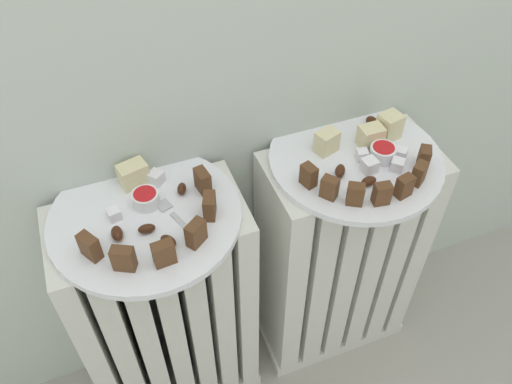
# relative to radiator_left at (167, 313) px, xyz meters

# --- Properties ---
(radiator_left) EXTENTS (0.33, 0.17, 0.55)m
(radiator_left) POSITION_rel_radiator_left_xyz_m (0.00, 0.00, 0.00)
(radiator_left) COLOR silver
(radiator_left) RESTS_ON ground_plane
(radiator_right) EXTENTS (0.33, 0.17, 0.55)m
(radiator_right) POSITION_rel_radiator_left_xyz_m (0.37, -0.00, 0.00)
(radiator_right) COLOR silver
(radiator_right) RESTS_ON ground_plane
(plate_left) EXTENTS (0.30, 0.30, 0.01)m
(plate_left) POSITION_rel_radiator_left_xyz_m (-0.00, 0.00, 0.29)
(plate_left) COLOR white
(plate_left) RESTS_ON radiator_left
(plate_right) EXTENTS (0.30, 0.30, 0.01)m
(plate_right) POSITION_rel_radiator_left_xyz_m (0.37, 0.00, 0.29)
(plate_right) COLOR white
(plate_right) RESTS_ON radiator_right
(dark_cake_slice_left_0) EXTENTS (0.03, 0.04, 0.04)m
(dark_cake_slice_left_0) POSITION_rel_radiator_left_xyz_m (-0.09, -0.05, 0.31)
(dark_cake_slice_left_0) COLOR #56351E
(dark_cake_slice_left_0) RESTS_ON plate_left
(dark_cake_slice_left_1) EXTENTS (0.04, 0.03, 0.04)m
(dark_cake_slice_left_1) POSITION_rel_radiator_left_xyz_m (-0.05, -0.09, 0.31)
(dark_cake_slice_left_1) COLOR #56351E
(dark_cake_slice_left_1) RESTS_ON plate_left
(dark_cake_slice_left_2) EXTENTS (0.03, 0.02, 0.04)m
(dark_cake_slice_left_2) POSITION_rel_radiator_left_xyz_m (0.01, -0.10, 0.31)
(dark_cake_slice_left_2) COLOR #56351E
(dark_cake_slice_left_2) RESTS_ON plate_left
(dark_cake_slice_left_3) EXTENTS (0.04, 0.03, 0.04)m
(dark_cake_slice_left_3) POSITION_rel_radiator_left_xyz_m (0.06, -0.08, 0.31)
(dark_cake_slice_left_3) COLOR #56351E
(dark_cake_slice_left_3) RESTS_ON plate_left
(dark_cake_slice_left_4) EXTENTS (0.03, 0.04, 0.04)m
(dark_cake_slice_left_4) POSITION_rel_radiator_left_xyz_m (0.10, -0.04, 0.31)
(dark_cake_slice_left_4) COLOR #56351E
(dark_cake_slice_left_4) RESTS_ON plate_left
(dark_cake_slice_left_5) EXTENTS (0.02, 0.03, 0.04)m
(dark_cake_slice_left_5) POSITION_rel_radiator_left_xyz_m (0.10, 0.02, 0.31)
(dark_cake_slice_left_5) COLOR #56351E
(dark_cake_slice_left_5) RESTS_ON plate_left
(marble_cake_slice_left_0) EXTENTS (0.05, 0.04, 0.04)m
(marble_cake_slice_left_0) POSITION_rel_radiator_left_xyz_m (0.00, 0.07, 0.31)
(marble_cake_slice_left_0) COLOR beige
(marble_cake_slice_left_0) RESTS_ON plate_left
(turkish_delight_left_0) EXTENTS (0.02, 0.02, 0.02)m
(turkish_delight_left_0) POSITION_rel_radiator_left_xyz_m (-0.04, 0.01, 0.30)
(turkish_delight_left_0) COLOR white
(turkish_delight_left_0) RESTS_ON plate_left
(turkish_delight_left_1) EXTENTS (0.03, 0.03, 0.02)m
(turkish_delight_left_1) POSITION_rel_radiator_left_xyz_m (0.03, 0.06, 0.30)
(turkish_delight_left_1) COLOR white
(turkish_delight_left_1) RESTS_ON plate_left
(medjool_date_left_0) EXTENTS (0.02, 0.03, 0.02)m
(medjool_date_left_0) POSITION_rel_radiator_left_xyz_m (-0.05, -0.03, 0.30)
(medjool_date_left_0) COLOR #3D1E0F
(medjool_date_left_0) RESTS_ON plate_left
(medjool_date_left_1) EXTENTS (0.02, 0.03, 0.02)m
(medjool_date_left_1) POSITION_rel_radiator_left_xyz_m (0.07, 0.02, 0.30)
(medjool_date_left_1) COLOR #3D1E0F
(medjool_date_left_1) RESTS_ON plate_left
(medjool_date_left_2) EXTENTS (0.03, 0.03, 0.02)m
(medjool_date_left_2) POSITION_rel_radiator_left_xyz_m (0.02, -0.07, 0.30)
(medjool_date_left_2) COLOR #3D1E0F
(medjool_date_left_2) RESTS_ON plate_left
(medjool_date_left_3) EXTENTS (0.03, 0.02, 0.01)m
(medjool_date_left_3) POSITION_rel_radiator_left_xyz_m (-0.00, -0.04, 0.30)
(medjool_date_left_3) COLOR #3D1E0F
(medjool_date_left_3) RESTS_ON plate_left
(jam_bowl_left) EXTENTS (0.04, 0.04, 0.02)m
(jam_bowl_left) POSITION_rel_radiator_left_xyz_m (0.01, 0.02, 0.31)
(jam_bowl_left) COLOR white
(jam_bowl_left) RESTS_ON plate_left
(dark_cake_slice_right_0) EXTENTS (0.02, 0.03, 0.04)m
(dark_cake_slice_right_0) POSITION_rel_radiator_left_xyz_m (0.27, -0.03, 0.31)
(dark_cake_slice_right_0) COLOR #56351E
(dark_cake_slice_right_0) RESTS_ON plate_right
(dark_cake_slice_right_1) EXTENTS (0.03, 0.03, 0.04)m
(dark_cake_slice_right_1) POSITION_rel_radiator_left_xyz_m (0.29, -0.07, 0.31)
(dark_cake_slice_right_1) COLOR #56351E
(dark_cake_slice_right_1) RESTS_ON plate_right
(dark_cake_slice_right_2) EXTENTS (0.03, 0.03, 0.04)m
(dark_cake_slice_right_2) POSITION_rel_radiator_left_xyz_m (0.32, -0.10, 0.31)
(dark_cake_slice_right_2) COLOR #56351E
(dark_cake_slice_right_2) RESTS_ON plate_right
(dark_cake_slice_right_3) EXTENTS (0.03, 0.02, 0.04)m
(dark_cake_slice_right_3) POSITION_rel_radiator_left_xyz_m (0.36, -0.11, 0.31)
(dark_cake_slice_right_3) COLOR #56351E
(dark_cake_slice_right_3) RESTS_ON plate_right
(dark_cake_slice_right_4) EXTENTS (0.03, 0.02, 0.04)m
(dark_cake_slice_right_4) POSITION_rel_radiator_left_xyz_m (0.40, -0.11, 0.31)
(dark_cake_slice_right_4) COLOR #56351E
(dark_cake_slice_right_4) RESTS_ON plate_right
(dark_cake_slice_right_5) EXTENTS (0.03, 0.03, 0.04)m
(dark_cake_slice_right_5) POSITION_rel_radiator_left_xyz_m (0.44, -0.09, 0.31)
(dark_cake_slice_right_5) COLOR #56351E
(dark_cake_slice_right_5) RESTS_ON plate_right
(dark_cake_slice_right_6) EXTENTS (0.03, 0.03, 0.04)m
(dark_cake_slice_right_6) POSITION_rel_radiator_left_xyz_m (0.47, -0.06, 0.31)
(dark_cake_slice_right_6) COLOR #56351E
(dark_cake_slice_right_6) RESTS_ON plate_right
(marble_cake_slice_right_0) EXTENTS (0.04, 0.04, 0.04)m
(marble_cake_slice_right_0) POSITION_rel_radiator_left_xyz_m (0.33, 0.03, 0.31)
(marble_cake_slice_right_0) COLOR beige
(marble_cake_slice_right_0) RESTS_ON plate_right
(marble_cake_slice_right_1) EXTENTS (0.04, 0.03, 0.04)m
(marble_cake_slice_right_1) POSITION_rel_radiator_left_xyz_m (0.41, 0.02, 0.31)
(marble_cake_slice_right_1) COLOR beige
(marble_cake_slice_right_1) RESTS_ON plate_right
(marble_cake_slice_right_2) EXTENTS (0.04, 0.04, 0.05)m
(marble_cake_slice_right_2) POSITION_rel_radiator_left_xyz_m (0.45, 0.03, 0.32)
(marble_cake_slice_right_2) COLOR beige
(marble_cake_slice_right_2) RESTS_ON plate_right
(turkish_delight_right_0) EXTENTS (0.02, 0.02, 0.02)m
(turkish_delight_right_0) POSITION_rel_radiator_left_xyz_m (0.38, -0.01, 0.30)
(turkish_delight_right_0) COLOR white
(turkish_delight_right_0) RESTS_ON plate_right
(turkish_delight_right_1) EXTENTS (0.03, 0.03, 0.02)m
(turkish_delight_right_1) POSITION_rel_radiator_left_xyz_m (0.44, -0.03, 0.30)
(turkish_delight_right_1) COLOR white
(turkish_delight_right_1) RESTS_ON plate_right
(turkish_delight_right_2) EXTENTS (0.03, 0.03, 0.02)m
(turkish_delight_right_2) POSITION_rel_radiator_left_xyz_m (0.37, -0.04, 0.31)
(turkish_delight_right_2) COLOR white
(turkish_delight_right_2) RESTS_ON plate_right
(turkish_delight_right_3) EXTENTS (0.03, 0.03, 0.02)m
(turkish_delight_right_3) POSITION_rel_radiator_left_xyz_m (0.42, -0.05, 0.30)
(turkish_delight_right_3) COLOR white
(turkish_delight_right_3) RESTS_ON plate_right
(medjool_date_right_0) EXTENTS (0.03, 0.03, 0.02)m
(medjool_date_right_0) POSITION_rel_radiator_left_xyz_m (0.32, -0.03, 0.30)
(medjool_date_right_0) COLOR #3D1E0F
(medjool_date_right_0) RESTS_ON plate_right
(medjool_date_right_1) EXTENTS (0.03, 0.02, 0.01)m
(medjool_date_right_1) POSITION_rel_radiator_left_xyz_m (0.36, -0.07, 0.30)
(medjool_date_right_1) COLOR #3D1E0F
(medjool_date_right_1) RESTS_ON plate_right
(medjool_date_right_2) EXTENTS (0.02, 0.03, 0.02)m
(medjool_date_right_2) POSITION_rel_radiator_left_xyz_m (0.44, 0.07, 0.30)
(medjool_date_right_2) COLOR #3D1E0F
(medjool_date_right_2) RESTS_ON plate_right
(jam_bowl_right) EXTENTS (0.05, 0.05, 0.03)m
(jam_bowl_right) POSITION_rel_radiator_left_xyz_m (0.41, -0.02, 0.31)
(jam_bowl_right) COLOR white
(jam_bowl_right) RESTS_ON plate_right
(fork) EXTENTS (0.05, 0.09, 0.00)m
(fork) POSITION_rel_radiator_left_xyz_m (0.04, -0.02, 0.29)
(fork) COLOR #B7B7BC
(fork) RESTS_ON plate_left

